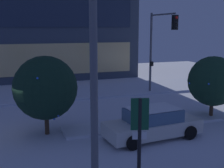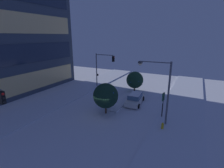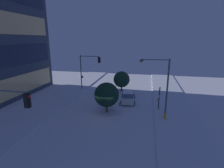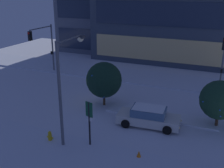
{
  "view_description": "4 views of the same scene",
  "coord_description": "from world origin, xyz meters",
  "views": [
    {
      "loc": [
        -1.22,
        -14.58,
        5.23
      ],
      "look_at": [
        3.39,
        -1.51,
        2.61
      ],
      "focal_mm": 47.65,
      "sensor_mm": 36.0,
      "label": 1
    },
    {
      "loc": [
        -16.51,
        -9.65,
        9.47
      ],
      "look_at": [
        3.19,
        0.38,
        3.09
      ],
      "focal_mm": 26.78,
      "sensor_mm": 36.0,
      "label": 2
    },
    {
      "loc": [
        -19.56,
        -5.06,
        9.17
      ],
      "look_at": [
        2.17,
        -0.47,
        3.34
      ],
      "focal_mm": 27.51,
      "sensor_mm": 36.0,
      "label": 3
    },
    {
      "loc": [
        10.12,
        -20.8,
        9.98
      ],
      "look_at": [
        1.21,
        -0.2,
        2.11
      ],
      "focal_mm": 44.41,
      "sensor_mm": 36.0,
      "label": 4
    }
  ],
  "objects": [
    {
      "name": "decorated_tree_median",
      "position": [
        0.43,
        -0.15,
        2.36
      ],
      "size": [
        3.13,
        3.13,
        3.93
      ],
      "color": "#473323",
      "rests_on": "ground"
    },
    {
      "name": "parking_info_sign",
      "position": [
        2.45,
        -6.72,
        2.04
      ],
      "size": [
        0.55,
        0.2,
        3.17
      ],
      "rotation": [
        0.0,
        0.0,
        1.31
      ],
      "color": "black",
      "rests_on": "ground"
    },
    {
      "name": "car_near",
      "position": [
        5.16,
        -2.36,
        0.71
      ],
      "size": [
        4.89,
        2.32,
        1.49
      ],
      "rotation": [
        0.0,
        0.0,
        0.09
      ],
      "color": "silver",
      "rests_on": "ground"
    },
    {
      "name": "ground",
      "position": [
        0.0,
        0.0,
        0.0
      ],
      "size": [
        52.0,
        52.0,
        0.0
      ],
      "primitive_type": "plane",
      "color": "silver"
    },
    {
      "name": "decorated_tree_left_of_median",
      "position": [
        9.93,
        -0.58,
        2.2
      ],
      "size": [
        2.94,
        2.94,
        3.65
      ],
      "color": "#473323",
      "rests_on": "ground"
    },
    {
      "name": "construction_cone",
      "position": [
        5.86,
        -6.78,
        0.28
      ],
      "size": [
        0.36,
        0.36,
        0.55
      ],
      "primitive_type": "cone",
      "color": "orange",
      "rests_on": "ground"
    },
    {
      "name": "curb_strip_near",
      "position": [
        0.0,
        -8.74,
        0.07
      ],
      "size": [
        52.0,
        5.2,
        0.14
      ],
      "primitive_type": "cube",
      "color": "silver",
      "rests_on": "ground"
    },
    {
      "name": "street_lamp_arched",
      "position": [
        0.76,
        -6.43,
        4.67
      ],
      "size": [
        0.56,
        3.45,
        7.03
      ],
      "rotation": [
        0.0,
        0.0,
        1.63
      ],
      "color": "#565960",
      "rests_on": "ground"
    },
    {
      "name": "traffic_light_corner_far_right",
      "position": [
        9.67,
        5.53,
        4.34
      ],
      "size": [
        0.32,
        3.88,
        6.4
      ],
      "rotation": [
        0.0,
        0.0,
        -1.57
      ],
      "color": "#565960",
      "rests_on": "ground"
    },
    {
      "name": "traffic_light_corner_far_left",
      "position": [
        -9.8,
        5.29,
        4.0
      ],
      "size": [
        0.32,
        4.29,
        5.82
      ],
      "rotation": [
        0.0,
        0.0,
        -1.57
      ],
      "color": "#565960",
      "rests_on": "ground"
    },
    {
      "name": "fire_hydrant",
      "position": [
        -0.3,
        -7.31,
        0.39
      ],
      "size": [
        0.48,
        0.26,
        0.81
      ],
      "color": "gold",
      "rests_on": "ground"
    },
    {
      "name": "curb_strip_far",
      "position": [
        0.0,
        8.74,
        0.07
      ],
      "size": [
        52.0,
        5.2,
        0.14
      ],
      "primitive_type": "cube",
      "color": "silver",
      "rests_on": "ground"
    },
    {
      "name": "median_strip",
      "position": [
        5.66,
        -0.42,
        0.07
      ],
      "size": [
        9.0,
        1.8,
        0.14
      ],
      "primitive_type": "cube",
      "color": "silver",
      "rests_on": "ground"
    }
  ]
}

